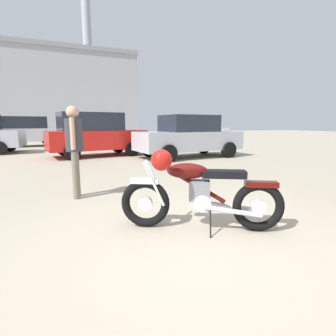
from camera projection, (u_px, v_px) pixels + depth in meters
ground_plane at (200, 240)px, 3.12m from camera, size 80.00×80.00×0.00m
vintage_motorcycle at (197, 192)px, 3.36m from camera, size 1.93×0.99×1.07m
bystander at (74, 142)px, 4.74m from camera, size 0.30×0.46×1.66m
dark_sedan_left at (189, 136)px, 10.57m from camera, size 4.40×2.36×1.67m
silver_sedan_mid at (194, 130)px, 16.98m from camera, size 4.10×2.25×1.78m
white_estate_far at (17, 130)px, 15.34m from camera, size 4.94×2.60×1.74m
blue_hatchback_right at (95, 134)px, 10.94m from camera, size 4.15×2.39×1.78m
industrial_building at (46, 92)px, 33.15m from camera, size 22.13×9.91×18.56m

